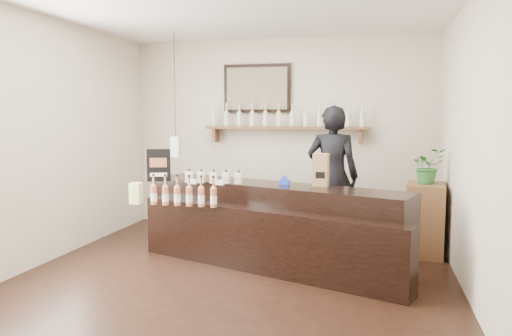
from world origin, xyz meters
The scene contains 10 objects.
ground centered at (0.00, 0.00, 0.00)m, with size 5.00×5.00×0.00m, color black.
room_shell centered at (0.00, 0.00, 1.70)m, with size 5.00×5.00×5.00m.
back_wall_decor centered at (-0.15, 2.37, 1.76)m, with size 2.66×0.96×1.69m.
counter centered at (0.25, 0.58, 0.42)m, with size 3.21×1.91×1.05m.
promo_sign centered at (-1.10, 0.60, 1.09)m, with size 0.27×0.11×0.39m.
paper_bag centered at (0.81, 0.66, 1.08)m, with size 0.18×0.14×0.36m.
tape_dispenser centered at (0.40, 0.68, 0.94)m, with size 0.12×0.06×0.10m.
side_cabinet centered at (2.00, 1.37, 0.43)m, with size 0.50×0.64×0.87m.
potted_plant centered at (2.00, 1.37, 1.08)m, with size 0.38×0.33×0.43m, color #2C6E30.
shopkeeper centered at (0.87, 1.55, 1.02)m, with size 0.74×0.49×2.04m, color black.
Camera 1 is at (1.41, -4.84, 1.68)m, focal length 35.00 mm.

